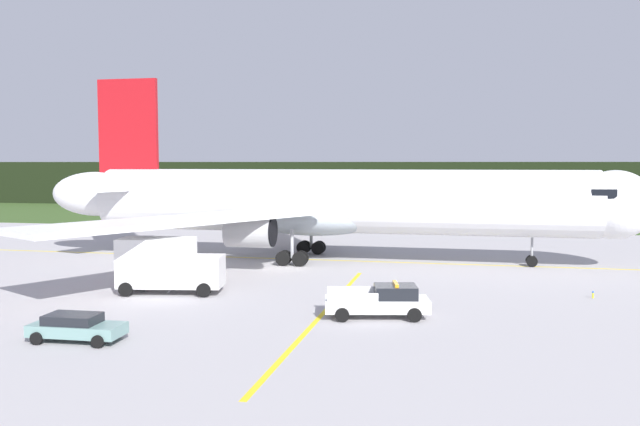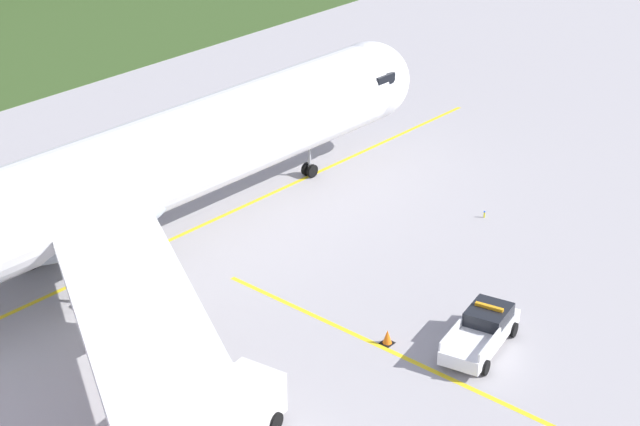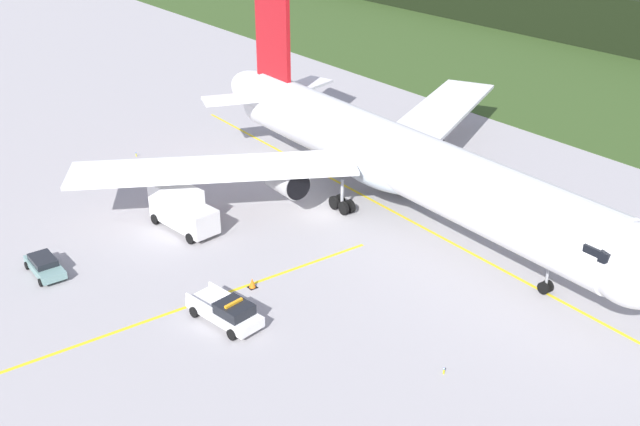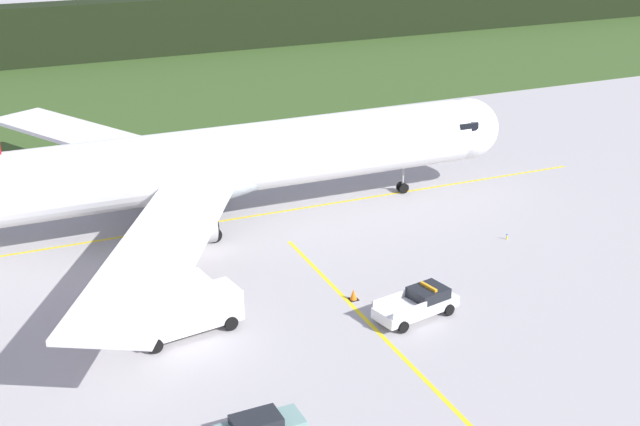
# 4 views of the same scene
# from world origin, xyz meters

# --- Properties ---
(ground) EXTENTS (320.00, 320.00, 0.00)m
(ground) POSITION_xyz_m (0.00, 0.00, 0.00)
(ground) COLOR #A19D9F
(grass_verge) EXTENTS (320.00, 40.82, 0.04)m
(grass_verge) POSITION_xyz_m (0.00, 51.80, 0.02)
(grass_verge) COLOR #334D20
(grass_verge) RESTS_ON ground
(distant_tree_line) EXTENTS (288.00, 5.65, 8.56)m
(distant_tree_line) POSITION_xyz_m (0.00, 74.15, 4.28)
(distant_tree_line) COLOR black
(distant_tree_line) RESTS_ON ground
(taxiway_centerline_main) EXTENTS (67.70, 1.26, 0.01)m
(taxiway_centerline_main) POSITION_xyz_m (3.60, 5.10, 0.00)
(taxiway_centerline_main) COLOR yellow
(taxiway_centerline_main) RESTS_ON ground
(taxiway_centerline_spur) EXTENTS (0.70, 27.94, 0.01)m
(taxiway_centerline_spur) POSITION_xyz_m (6.21, -14.92, 0.00)
(taxiway_centerline_spur) COLOR yellow
(taxiway_centerline_spur) RESTS_ON ground
(airliner) EXTENTS (52.46, 49.55, 16.01)m
(airliner) POSITION_xyz_m (2.89, 5.11, 5.00)
(airliner) COLOR white
(airliner) RESTS_ON ground
(ops_pickup_truck) EXTENTS (5.92, 3.17, 1.94)m
(ops_pickup_truck) POSITION_xyz_m (9.49, -15.19, 0.90)
(ops_pickup_truck) COLOR white
(ops_pickup_truck) RESTS_ON ground
(catering_truck) EXTENTS (6.92, 3.50, 3.74)m
(catering_truck) POSITION_xyz_m (-4.78, -11.16, 1.87)
(catering_truck) COLOR silver
(catering_truck) RESTS_ON ground
(staff_car) EXTENTS (4.42, 2.05, 1.30)m
(staff_car) POSITION_xyz_m (-4.16, -22.81, 0.70)
(staff_car) COLOR gray
(staff_car) RESTS_ON ground
(apron_cone) EXTENTS (0.61, 0.61, 0.76)m
(apron_cone) POSITION_xyz_m (6.71, -11.50, 0.37)
(apron_cone) COLOR black
(apron_cone) RESTS_ON ground
(taxiway_edge_light_east) EXTENTS (0.12, 0.12, 0.45)m
(taxiway_edge_light_east) POSITION_xyz_m (21.94, -7.50, 0.24)
(taxiway_edge_light_east) COLOR yellow
(taxiway_edge_light_east) RESTS_ON ground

